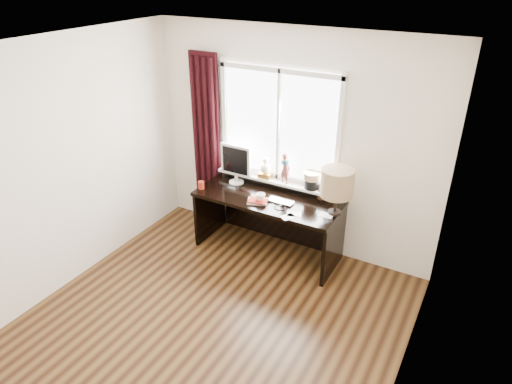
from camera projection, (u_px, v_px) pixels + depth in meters
The scene contains 18 objects.
floor at pixel (196, 341), 4.29m from camera, with size 3.50×4.00×0.00m, color #553718.
ceiling at pixel (173, 58), 3.10m from camera, with size 3.50×4.00×0.00m, color white.
wall_back at pixel (291, 144), 5.24m from camera, with size 3.50×2.60×0.00m, color beige.
wall_left at pixel (42, 177), 4.45m from camera, with size 4.00×2.60×0.00m, color beige.
wall_right at pixel (406, 290), 2.93m from camera, with size 4.00×2.60×0.00m, color beige.
laptop at pixel (281, 201), 5.13m from camera, with size 0.30×0.19×0.02m, color silver.
mug at pixel (261, 198), 5.13m from camera, with size 0.11×0.10×0.11m, color white.
red_cup at pixel (201, 185), 5.42m from camera, with size 0.07×0.07×0.09m, color maroon.
window at pixel (279, 143), 5.26m from camera, with size 1.52×0.20×1.40m.
curtain at pixel (206, 144), 5.75m from camera, with size 0.38×0.09×2.25m.
desk at pixel (272, 212), 5.44m from camera, with size 1.70×0.70×0.75m.
monitor at pixel (236, 162), 5.46m from camera, with size 0.40×0.18×0.49m.
notebook_stack at pixel (258, 201), 5.14m from camera, with size 0.26×0.23×0.03m.
brush_holder at pixel (322, 194), 5.19m from camera, with size 0.09×0.09×0.25m.
icon_frame at pixel (333, 197), 5.12m from camera, with size 0.10×0.03×0.13m.
table_lamp at pixel (337, 183), 4.75m from camera, with size 0.35×0.35×0.52m.
loose_papers at pixel (303, 215), 4.88m from camera, with size 0.50×0.38×0.00m.
desk_cables at pixel (278, 203), 5.12m from camera, with size 0.31×0.33×0.01m.
Camera 1 is at (2.03, -2.49, 3.21)m, focal length 32.00 mm.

